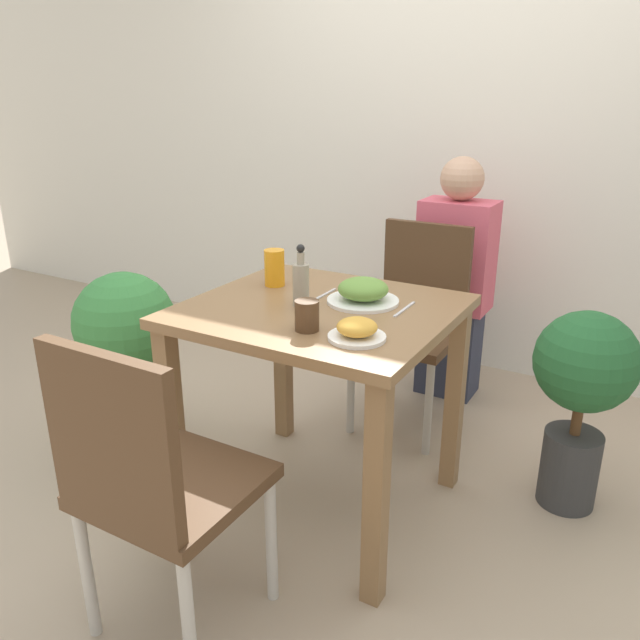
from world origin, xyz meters
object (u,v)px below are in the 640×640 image
(drink_cup, at_px, (307,316))
(juice_glass, at_px, (274,268))
(potted_plant_left, at_px, (126,338))
(person_figure, at_px, (454,282))
(sauce_bottle, at_px, (301,282))
(potted_plant_right, at_px, (582,386))
(chair_far, at_px, (415,315))
(chair_near, at_px, (152,479))
(food_plate, at_px, (363,292))
(side_plate, at_px, (357,330))

(drink_cup, relative_size, juice_glass, 0.69)
(potted_plant_left, distance_m, person_figure, 1.53)
(sauce_bottle, relative_size, potted_plant_right, 0.28)
(chair_far, distance_m, potted_plant_right, 0.81)
(chair_far, relative_size, potted_plant_right, 1.21)
(drink_cup, relative_size, sauce_bottle, 0.44)
(chair_near, height_order, chair_far, same)
(chair_far, bearing_deg, potted_plant_right, -22.74)
(chair_near, height_order, person_figure, person_figure)
(potted_plant_right, bearing_deg, chair_near, -125.76)
(drink_cup, xyz_separation_m, potted_plant_left, (-0.94, 0.14, -0.30))
(person_figure, bearing_deg, food_plate, -89.78)
(potted_plant_left, xyz_separation_m, potted_plant_right, (1.66, 0.52, -0.03))
(side_plate, height_order, potted_plant_right, side_plate)
(potted_plant_left, bearing_deg, potted_plant_right, 17.47)
(side_plate, xyz_separation_m, juice_glass, (-0.50, 0.33, 0.04))
(potted_plant_left, bearing_deg, sauce_bottle, 3.20)
(sauce_bottle, bearing_deg, side_plate, -30.57)
(side_plate, xyz_separation_m, potted_plant_left, (-1.10, 0.13, -0.29))
(food_plate, relative_size, drink_cup, 2.63)
(chair_far, bearing_deg, food_plate, -84.76)
(chair_far, bearing_deg, drink_cup, -88.16)
(chair_far, xyz_separation_m, side_plate, (0.19, -0.97, 0.28))
(person_figure, bearing_deg, drink_cup, -91.07)
(drink_cup, distance_m, potted_plant_left, 1.00)
(food_plate, distance_m, potted_plant_left, 1.03)
(side_plate, bearing_deg, drink_cup, -176.47)
(chair_far, relative_size, sauce_bottle, 4.30)
(chair_far, height_order, side_plate, chair_far)
(chair_near, distance_m, food_plate, 0.92)
(side_plate, relative_size, drink_cup, 1.83)
(drink_cup, relative_size, person_figure, 0.08)
(drink_cup, bearing_deg, food_plate, 84.83)
(sauce_bottle, distance_m, potted_plant_right, 1.04)
(food_plate, relative_size, person_figure, 0.21)
(juice_glass, xyz_separation_m, sauce_bottle, (0.21, -0.15, 0.01))
(drink_cup, xyz_separation_m, person_figure, (0.02, 1.33, -0.23))
(juice_glass, bearing_deg, chair_far, 63.89)
(chair_far, bearing_deg, sauce_bottle, -97.44)
(side_plate, bearing_deg, potted_plant_right, 49.49)
(juice_glass, relative_size, potted_plant_right, 0.18)
(juice_glass, relative_size, sauce_bottle, 0.64)
(juice_glass, bearing_deg, chair_near, -76.97)
(food_plate, bearing_deg, juice_glass, 176.88)
(sauce_bottle, bearing_deg, food_plate, 39.23)
(juice_glass, bearing_deg, person_figure, 69.67)
(juice_glass, relative_size, person_figure, 0.11)
(chair_far, relative_size, drink_cup, 9.72)
(drink_cup, xyz_separation_m, potted_plant_right, (0.72, 0.66, -0.34))
(food_plate, relative_size, potted_plant_right, 0.33)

